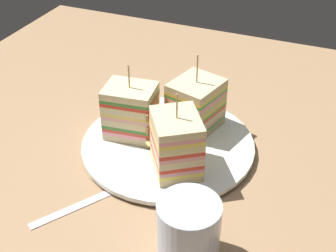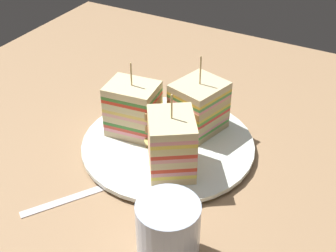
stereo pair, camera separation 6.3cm
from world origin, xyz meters
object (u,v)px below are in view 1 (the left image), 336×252
(sandwich_wedge_1, at_px, (196,105))
(chip_pile, at_px, (170,138))
(drinking_glass, at_px, (188,235))
(plate, at_px, (168,145))
(sandwich_wedge_0, at_px, (176,143))
(spoon, at_px, (113,189))
(sandwich_wedge_2, at_px, (131,112))

(sandwich_wedge_1, xyz_separation_m, chip_pile, (0.06, -0.02, -0.03))
(drinking_glass, bearing_deg, chip_pile, -151.64)
(plate, bearing_deg, drinking_glass, 28.79)
(drinking_glass, bearing_deg, plate, -151.21)
(sandwich_wedge_0, bearing_deg, drinking_glass, 173.02)
(sandwich_wedge_1, height_order, spoon, sandwich_wedge_1)
(sandwich_wedge_0, bearing_deg, plate, -0.70)
(sandwich_wedge_1, xyz_separation_m, sandwich_wedge_2, (0.06, -0.08, 0.00))
(chip_pile, relative_size, spoon, 0.52)
(drinking_glass, bearing_deg, sandwich_wedge_2, -138.40)
(sandwich_wedge_0, xyz_separation_m, chip_pile, (-0.04, -0.03, -0.03))
(spoon, bearing_deg, drinking_glass, -82.41)
(plate, height_order, chip_pile, chip_pile)
(drinking_glass, bearing_deg, spoon, -116.09)
(chip_pile, relative_size, drinking_glass, 0.91)
(sandwich_wedge_1, distance_m, sandwich_wedge_2, 0.10)
(sandwich_wedge_0, bearing_deg, sandwich_wedge_2, 28.27)
(sandwich_wedge_0, distance_m, sandwich_wedge_1, 0.11)
(chip_pile, bearing_deg, sandwich_wedge_1, 164.03)
(sandwich_wedge_0, height_order, sandwich_wedge_1, sandwich_wedge_1)
(plate, bearing_deg, sandwich_wedge_1, 157.59)
(sandwich_wedge_2, height_order, chip_pile, sandwich_wedge_2)
(sandwich_wedge_2, distance_m, spoon, 0.13)
(chip_pile, distance_m, spoon, 0.12)
(sandwich_wedge_0, xyz_separation_m, sandwich_wedge_2, (-0.05, -0.09, -0.00))
(sandwich_wedge_0, bearing_deg, sandwich_wedge_1, -28.52)
(plate, xyz_separation_m, spoon, (0.12, -0.03, -0.00))
(plate, xyz_separation_m, sandwich_wedge_1, (-0.06, 0.02, 0.04))
(sandwich_wedge_0, height_order, spoon, sandwich_wedge_0)
(sandwich_wedge_2, distance_m, drinking_glass, 0.24)
(sandwich_wedge_2, relative_size, chip_pile, 1.60)
(sandwich_wedge_1, xyz_separation_m, spoon, (0.17, -0.06, -0.05))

